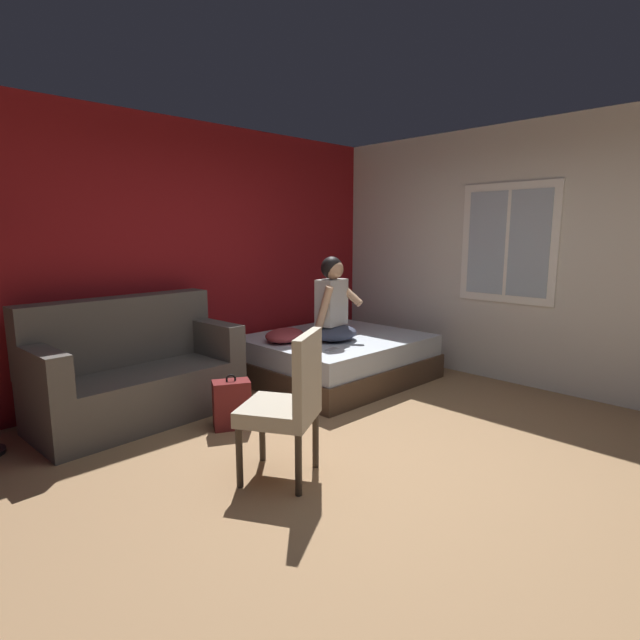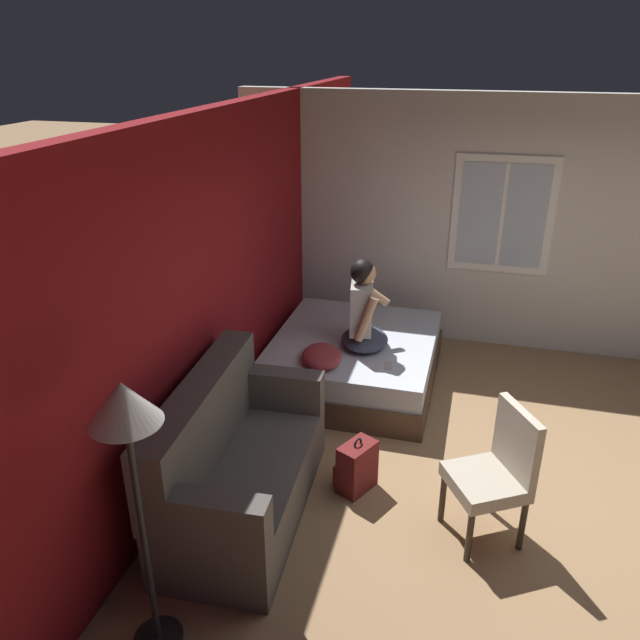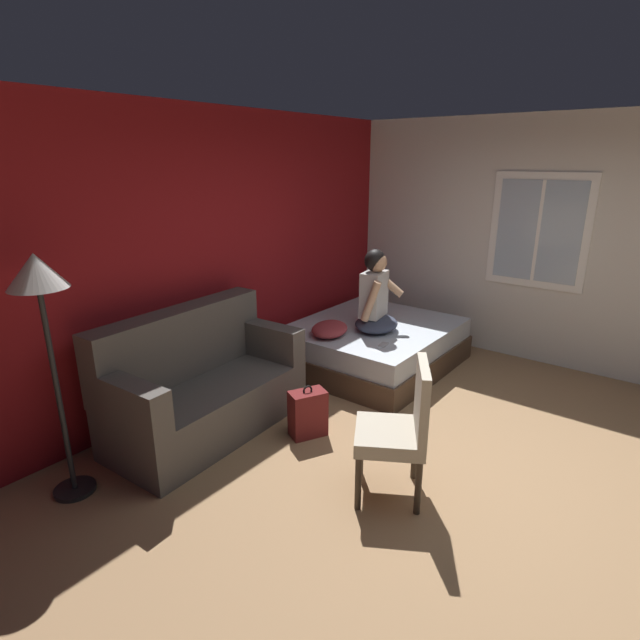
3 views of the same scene
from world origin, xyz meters
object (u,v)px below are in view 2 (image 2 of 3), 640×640
throw_pillow (322,356)px  bed (354,360)px  side_chair (496,470)px  person_seated (364,312)px  couch (235,466)px  backpack (356,467)px  floor_lamp (128,431)px  cell_phone (388,366)px

throw_pillow → bed: bearing=-16.6°
side_chair → person_seated: person_seated is taller
couch → backpack: bearing=-59.5°
throw_pillow → floor_lamp: 2.80m
couch → cell_phone: 1.80m
couch → person_seated: (1.92, -0.53, 0.44)m
cell_phone → couch: bearing=-127.3°
backpack → floor_lamp: 2.18m
cell_phone → person_seated: bearing=123.4°
side_chair → cell_phone: side_chair is taller
bed → backpack: (-1.62, -0.37, -0.04)m
backpack → throw_pillow: 1.22m
couch → side_chair: 1.80m
side_chair → throw_pillow: bearing=50.6°
side_chair → cell_phone: size_ratio=6.81×
bed → floor_lamp: (-3.23, 0.45, 1.19)m
floor_lamp → bed: bearing=-7.9°
bed → side_chair: side_chair is taller
person_seated → cell_phone: person_seated is taller
backpack → cell_phone: bearing=-2.6°
person_seated → side_chair: bearing=-143.5°
cell_phone → backpack: bearing=-102.1°
couch → backpack: 0.93m
person_seated → throw_pillow: (-0.42, 0.29, -0.29)m
side_chair → person_seated: (1.68, 1.25, 0.30)m
bed → person_seated: 0.63m
person_seated → cell_phone: 0.57m
person_seated → cell_phone: bearing=-137.1°
bed → couch: 2.14m
bed → backpack: size_ratio=3.98×
couch → throw_pillow: couch is taller
cell_phone → throw_pillow: bearing=179.4°
bed → side_chair: size_ratio=1.86×
bed → person_seated: (-0.17, -0.11, 0.60)m
throw_pillow → floor_lamp: (-2.64, 0.27, 0.88)m
bed → side_chair: 2.32m
floor_lamp → side_chair: bearing=-52.8°
person_seated → throw_pillow: 0.58m
bed → floor_lamp: size_ratio=1.07×
person_seated → backpack: size_ratio=1.91×
couch → floor_lamp: size_ratio=1.02×
backpack → throw_pillow: bearing=27.6°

